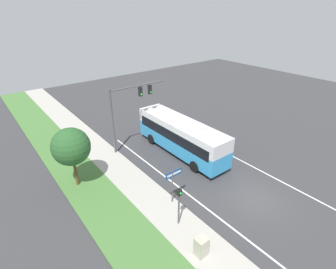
# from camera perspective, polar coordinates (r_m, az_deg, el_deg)

# --- Properties ---
(ground_plane) EXTENTS (80.00, 80.00, 0.00)m
(ground_plane) POSITION_cam_1_polar(r_m,az_deg,el_deg) (21.42, 18.50, -13.29)
(ground_plane) COLOR #38383A
(sidewalk) EXTENTS (2.80, 80.00, 0.12)m
(sidewalk) POSITION_cam_1_polar(r_m,az_deg,el_deg) (17.69, 6.04, -21.84)
(sidewalk) COLOR #ADA89E
(sidewalk) RESTS_ON ground_plane
(grass_verge) EXTENTS (3.60, 80.00, 0.10)m
(grass_verge) POSITION_cam_1_polar(r_m,az_deg,el_deg) (16.40, -3.11, -27.12)
(grass_verge) COLOR #477538
(grass_verge) RESTS_ON ground_plane
(lane_divider_near) EXTENTS (0.14, 30.00, 0.01)m
(lane_divider_near) POSITION_cam_1_polar(r_m,az_deg,el_deg) (19.12, 11.99, -18.02)
(lane_divider_near) COLOR silver
(lane_divider_near) RESTS_ON ground_plane
(lane_divider_far) EXTENTS (0.14, 30.00, 0.01)m
(lane_divider_far) POSITION_cam_1_polar(r_m,az_deg,el_deg) (24.04, 23.48, -9.40)
(lane_divider_far) COLOR silver
(lane_divider_far) RESTS_ON ground_plane
(bus) EXTENTS (2.71, 10.65, 3.57)m
(bus) POSITION_cam_1_polar(r_m,az_deg,el_deg) (25.19, 2.87, -0.03)
(bus) COLOR #3393D1
(bus) RESTS_ON ground_plane
(signal_gantry) EXTENTS (6.09, 0.41, 6.56)m
(signal_gantry) POSITION_cam_1_polar(r_m,az_deg,el_deg) (25.26, -8.59, 6.45)
(signal_gantry) COLOR #4C4C51
(signal_gantry) RESTS_ON ground_plane
(pedestrian_signal) EXTENTS (0.28, 0.34, 2.93)m
(pedestrian_signal) POSITION_cam_1_polar(r_m,az_deg,el_deg) (17.21, 2.40, -14.26)
(pedestrian_signal) COLOR #4C4C51
(pedestrian_signal) RESTS_ON ground_plane
(street_sign) EXTENTS (1.47, 0.08, 2.87)m
(street_sign) POSITION_cam_1_polar(r_m,az_deg,el_deg) (18.84, 1.14, -9.81)
(street_sign) COLOR #4C4C51
(street_sign) RESTS_ON ground_plane
(utility_cabinet) EXTENTS (0.69, 0.63, 1.26)m
(utility_cabinet) POSITION_cam_1_polar(r_m,az_deg,el_deg) (16.48, 7.24, -23.07)
(utility_cabinet) COLOR #B7B29E
(utility_cabinet) RESTS_ON sidewalk
(roadside_tree) EXTENTS (2.93, 2.93, 4.95)m
(roadside_tree) POSITION_cam_1_polar(r_m,az_deg,el_deg) (21.09, -20.37, -2.53)
(roadside_tree) COLOR brown
(roadside_tree) RESTS_ON grass_verge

